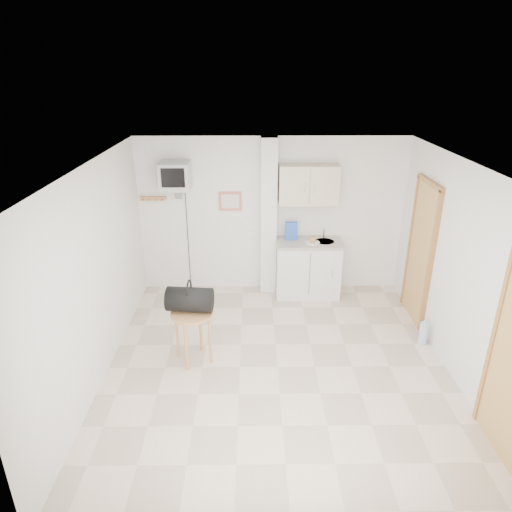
{
  "coord_description": "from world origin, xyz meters",
  "views": [
    {
      "loc": [
        -0.31,
        -4.69,
        3.48
      ],
      "look_at": [
        -0.26,
        0.6,
        1.25
      ],
      "focal_mm": 32.0,
      "sensor_mm": 36.0,
      "label": 1
    }
  ],
  "objects_px": {
    "round_table": "(193,320)",
    "duffel_bag": "(190,299)",
    "crt_television": "(175,177)",
    "water_bottle": "(423,333)"
  },
  "relations": [
    {
      "from": "duffel_bag",
      "to": "water_bottle",
      "type": "bearing_deg",
      "value": 11.37
    },
    {
      "from": "crt_television",
      "to": "round_table",
      "type": "height_order",
      "value": "crt_television"
    },
    {
      "from": "crt_television",
      "to": "round_table",
      "type": "distance_m",
      "value": 2.33
    },
    {
      "from": "round_table",
      "to": "water_bottle",
      "type": "relative_size",
      "value": 1.97
    },
    {
      "from": "water_bottle",
      "to": "round_table",
      "type": "bearing_deg",
      "value": -173.72
    },
    {
      "from": "round_table",
      "to": "water_bottle",
      "type": "distance_m",
      "value": 3.07
    },
    {
      "from": "crt_television",
      "to": "water_bottle",
      "type": "relative_size",
      "value": 6.14
    },
    {
      "from": "round_table",
      "to": "duffel_bag",
      "type": "xyz_separation_m",
      "value": [
        -0.03,
        0.04,
        0.27
      ]
    },
    {
      "from": "crt_television",
      "to": "round_table",
      "type": "bearing_deg",
      "value": -77.7
    },
    {
      "from": "crt_television",
      "to": "water_bottle",
      "type": "bearing_deg",
      "value": -23.85
    }
  ]
}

